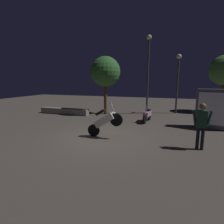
% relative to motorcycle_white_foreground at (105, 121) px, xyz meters
% --- Properties ---
extents(ground_plane, '(40.00, 40.00, 0.00)m').
position_rel_motorcycle_white_foreground_xyz_m(ground_plane, '(-0.12, -0.11, -0.74)').
color(ground_plane, '#4C443D').
extents(motorcycle_white_foreground, '(1.66, 0.33, 1.63)m').
position_rel_motorcycle_white_foreground_xyz_m(motorcycle_white_foreground, '(0.00, 0.00, 0.00)').
color(motorcycle_white_foreground, black).
rests_on(motorcycle_white_foreground, ground_plane).
extents(motorcycle_pink_parked_left, '(0.41, 1.66, 1.11)m').
position_rel_motorcycle_white_foreground_xyz_m(motorcycle_pink_parked_left, '(1.37, 3.76, -0.31)').
color(motorcycle_pink_parked_left, black).
rests_on(motorcycle_pink_parked_left, ground_plane).
extents(person_rider_beside, '(0.67, 0.28, 1.74)m').
position_rel_motorcycle_white_foreground_xyz_m(person_rider_beside, '(3.84, -0.16, 0.30)').
color(person_rider_beside, black).
rests_on(person_rider_beside, ground_plane).
extents(streetlamp_near, '(0.36, 0.36, 5.77)m').
position_rel_motorcycle_white_foreground_xyz_m(streetlamp_near, '(0.96, 6.42, 2.85)').
color(streetlamp_near, '#38383D').
rests_on(streetlamp_near, ground_plane).
extents(streetlamp_far, '(0.36, 0.36, 4.48)m').
position_rel_motorcycle_white_foreground_xyz_m(streetlamp_far, '(3.08, 7.43, 2.14)').
color(streetlamp_far, '#38383D').
rests_on(streetlamp_far, ground_plane).
extents(tree_left_bg, '(2.22, 2.22, 4.30)m').
position_rel_motorcycle_white_foreground_xyz_m(tree_left_bg, '(-2.04, 5.40, 2.43)').
color(tree_left_bg, '#4C331E').
rests_on(tree_left_bg, ground_plane).
extents(kiosk_billboard, '(1.68, 0.91, 2.10)m').
position_rel_motorcycle_white_foreground_xyz_m(kiosk_billboard, '(4.83, 3.30, 0.31)').
color(kiosk_billboard, '#595960').
rests_on(kiosk_billboard, ground_plane).
extents(planter_wall_low, '(3.96, 0.50, 0.45)m').
position_rel_motorcycle_white_foreground_xyz_m(planter_wall_low, '(-4.99, 4.28, -0.52)').
color(planter_wall_low, gray).
rests_on(planter_wall_low, ground_plane).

